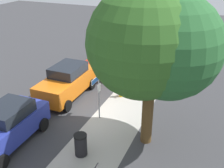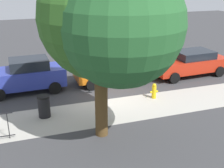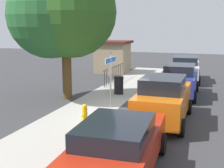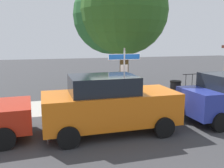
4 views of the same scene
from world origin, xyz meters
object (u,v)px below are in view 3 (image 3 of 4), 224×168
at_px(trash_bin, 119,85).
at_px(car_white, 185,68).
at_px(car_orange, 164,99).
at_px(street_sign, 111,70).
at_px(utility_shed, 112,56).
at_px(shade_tree, 62,15).
at_px(car_blue, 180,80).
at_px(car_red, 118,147).
at_px(fire_hydrant, 85,114).

bearing_deg(trash_bin, car_white, -30.56).
distance_m(car_orange, car_white, 9.60).
xyz_separation_m(car_orange, car_white, (9.60, 0.07, -0.06)).
xyz_separation_m(street_sign, car_orange, (-1.42, -2.71, -0.86)).
height_order(utility_shed, trash_bin, utility_shed).
xyz_separation_m(car_orange, trash_bin, (4.28, 3.21, -0.45)).
xyz_separation_m(shade_tree, car_blue, (2.85, -5.49, -3.43)).
relative_size(shade_tree, utility_shed, 2.36).
distance_m(street_sign, car_blue, 4.48).
height_order(car_white, trash_bin, car_white).
distance_m(shade_tree, trash_bin, 4.99).
xyz_separation_m(shade_tree, trash_bin, (2.32, -2.18, -3.84)).
bearing_deg(car_red, car_blue, -5.33).
height_order(shade_tree, car_red, shade_tree).
bearing_deg(utility_shed, street_sign, -161.78).
distance_m(street_sign, car_red, 6.73).
bearing_deg(shade_tree, car_red, -143.36).
height_order(shade_tree, car_white, shade_tree).
height_order(car_blue, trash_bin, car_blue).
relative_size(car_blue, utility_shed, 1.44).
relative_size(shade_tree, car_blue, 1.64).
bearing_deg(fire_hydrant, shade_tree, 38.65).
bearing_deg(car_white, street_sign, 158.30).
bearing_deg(car_white, car_orange, 176.63).
height_order(car_red, fire_hydrant, car_red).
relative_size(shade_tree, car_white, 1.48).
height_order(car_orange, utility_shed, utility_shed).
xyz_separation_m(car_red, car_white, (14.41, -0.30, 0.09)).
relative_size(shade_tree, fire_hydrant, 8.61).
bearing_deg(car_blue, shade_tree, 116.29).
bearing_deg(car_red, car_orange, -6.96).
relative_size(car_red, utility_shed, 1.68).
bearing_deg(utility_shed, trash_bin, -158.78).
bearing_deg(street_sign, car_orange, -117.68).
relative_size(utility_shed, fire_hydrant, 3.65).
xyz_separation_m(car_white, trash_bin, (-5.32, 3.14, -0.39)).
distance_m(street_sign, car_white, 8.64).
bearing_deg(trash_bin, car_blue, -80.99).
bearing_deg(car_white, utility_shed, 66.61).
xyz_separation_m(street_sign, car_white, (8.18, -2.64, -0.91)).
bearing_deg(street_sign, car_red, -159.37).
bearing_deg(car_orange, fire_hydrant, 111.84).
bearing_deg(utility_shed, car_orange, -152.52).
bearing_deg(car_blue, car_orange, 177.76).
bearing_deg(car_orange, utility_shed, 27.71).
bearing_deg(utility_shed, fire_hydrant, -166.07).
distance_m(shade_tree, car_blue, 7.07).
bearing_deg(shade_tree, car_blue, -62.57).
distance_m(utility_shed, trash_bin, 8.06).
xyz_separation_m(street_sign, fire_hydrant, (-2.58, 0.20, -1.42)).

